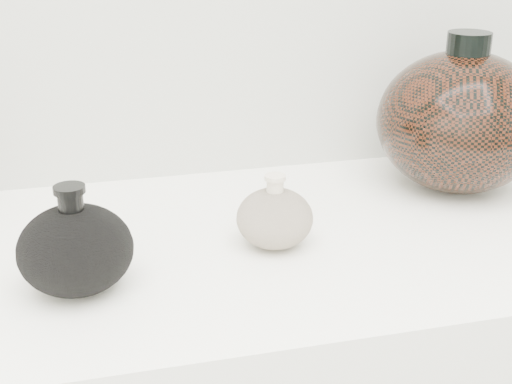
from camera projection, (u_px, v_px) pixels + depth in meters
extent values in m
cube|color=white|center=(211.00, 253.00, 0.91)|extent=(1.20, 0.50, 0.03)
ellipsoid|color=black|center=(76.00, 250.00, 0.78)|extent=(0.15, 0.15, 0.10)
cylinder|color=black|center=(71.00, 202.00, 0.76)|extent=(0.03, 0.03, 0.03)
cylinder|color=black|center=(69.00, 189.00, 0.75)|extent=(0.04, 0.04, 0.01)
ellipsoid|color=#C2AB95|center=(275.00, 218.00, 0.89)|extent=(0.13, 0.13, 0.07)
cylinder|color=beige|center=(275.00, 186.00, 0.87)|extent=(0.03, 0.03, 0.02)
cylinder|color=beige|center=(275.00, 177.00, 0.87)|extent=(0.03, 0.03, 0.01)
ellipsoid|color=black|center=(460.00, 122.00, 1.05)|extent=(0.32, 0.32, 0.21)
cylinder|color=black|center=(469.00, 46.00, 1.00)|extent=(0.08, 0.08, 0.04)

